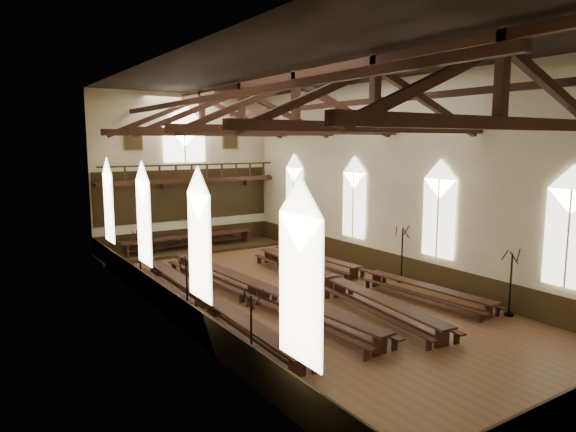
{
  "coord_description": "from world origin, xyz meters",
  "views": [
    {
      "loc": [
        -12.6,
        -18.79,
        6.9
      ],
      "look_at": [
        0.57,
        1.5,
        3.39
      ],
      "focal_mm": 32.0,
      "sensor_mm": 36.0,
      "label": 1
    }
  ],
  "objects_px": {
    "refectory_row_a": "(207,300)",
    "refectory_row_c": "(334,282)",
    "refectory_row_b": "(258,289)",
    "high_table": "(190,237)",
    "candelabrum_left_near": "(251,348)",
    "refectory_row_d": "(365,273)",
    "candelabrum_right_mid": "(402,265)",
    "candelabrum_left_far": "(141,270)",
    "dais": "(190,250)",
    "candelabrum_right_far": "(306,240)",
    "candelabrum_right_near": "(510,296)",
    "candelabrum_left_mid": "(187,303)"
  },
  "relations": [
    {
      "from": "refectory_row_a",
      "to": "refectory_row_c",
      "type": "bearing_deg",
      "value": -6.36
    },
    {
      "from": "refectory_row_b",
      "to": "high_table",
      "type": "relative_size",
      "value": 1.71
    },
    {
      "from": "refectory_row_a",
      "to": "candelabrum_left_near",
      "type": "height_order",
      "value": "candelabrum_left_near"
    },
    {
      "from": "refectory_row_b",
      "to": "high_table",
      "type": "xyz_separation_m",
      "value": [
        1.52,
        11.4,
        0.3
      ]
    },
    {
      "from": "refectory_row_a",
      "to": "refectory_row_d",
      "type": "relative_size",
      "value": 1.02
    },
    {
      "from": "refectory_row_d",
      "to": "candelabrum_right_mid",
      "type": "distance_m",
      "value": 1.87
    },
    {
      "from": "refectory_row_b",
      "to": "candelabrum_left_far",
      "type": "distance_m",
      "value": 6.12
    },
    {
      "from": "dais",
      "to": "candelabrum_right_far",
      "type": "xyz_separation_m",
      "value": [
        6.0,
        -4.36,
        0.68
      ]
    },
    {
      "from": "refectory_row_c",
      "to": "dais",
      "type": "distance_m",
      "value": 12.42
    },
    {
      "from": "candelabrum_left_near",
      "to": "dais",
      "type": "bearing_deg",
      "value": 73.57
    },
    {
      "from": "high_table",
      "to": "candelabrum_left_far",
      "type": "distance_m",
      "value": 8.22
    },
    {
      "from": "candelabrum_left_near",
      "to": "candelabrum_right_far",
      "type": "height_order",
      "value": "candelabrum_right_far"
    },
    {
      "from": "refectory_row_d",
      "to": "candelabrum_left_far",
      "type": "relative_size",
      "value": 5.01
    },
    {
      "from": "dais",
      "to": "candelabrum_right_near",
      "type": "height_order",
      "value": "candelabrum_right_near"
    },
    {
      "from": "refectory_row_b",
      "to": "candelabrum_left_near",
      "type": "bearing_deg",
      "value": -121.22
    },
    {
      "from": "candelabrum_right_near",
      "to": "candelabrum_right_far",
      "type": "xyz_separation_m",
      "value": [
        0.0,
        14.1,
        -0.04
      ]
    },
    {
      "from": "refectory_row_d",
      "to": "high_table",
      "type": "distance_m",
      "value": 12.44
    },
    {
      "from": "candelabrum_right_near",
      "to": "high_table",
      "type": "bearing_deg",
      "value": 108.0
    },
    {
      "from": "high_table",
      "to": "candelabrum_right_near",
      "type": "bearing_deg",
      "value": -72.0
    },
    {
      "from": "refectory_row_c",
      "to": "candelabrum_right_far",
      "type": "bearing_deg",
      "value": 63.13
    },
    {
      "from": "candelabrum_right_mid",
      "to": "candelabrum_right_far",
      "type": "bearing_deg",
      "value": 90.0
    },
    {
      "from": "refectory_row_a",
      "to": "candelabrum_right_mid",
      "type": "distance_m",
      "value": 10.02
    },
    {
      "from": "refectory_row_b",
      "to": "candelabrum_left_near",
      "type": "relative_size",
      "value": 5.9
    },
    {
      "from": "candelabrum_right_near",
      "to": "candelabrum_right_far",
      "type": "height_order",
      "value": "candelabrum_right_near"
    },
    {
      "from": "candelabrum_left_near",
      "to": "candelabrum_right_far",
      "type": "relative_size",
      "value": 1.0
    },
    {
      "from": "candelabrum_right_near",
      "to": "candelabrum_right_far",
      "type": "bearing_deg",
      "value": 90.0
    },
    {
      "from": "candelabrum_left_mid",
      "to": "candelabrum_right_mid",
      "type": "distance_m",
      "value": 11.1
    },
    {
      "from": "candelabrum_left_mid",
      "to": "candelabrum_left_far",
      "type": "xyz_separation_m",
      "value": [
        0.0,
        5.84,
        0.04
      ]
    },
    {
      "from": "refectory_row_b",
      "to": "refectory_row_d",
      "type": "height_order",
      "value": "refectory_row_b"
    },
    {
      "from": "refectory_row_a",
      "to": "refectory_row_b",
      "type": "height_order",
      "value": "refectory_row_b"
    },
    {
      "from": "refectory_row_a",
      "to": "dais",
      "type": "distance_m",
      "value": 12.26
    },
    {
      "from": "refectory_row_b",
      "to": "candelabrum_left_far",
      "type": "relative_size",
      "value": 5.37
    },
    {
      "from": "candelabrum_left_near",
      "to": "candelabrum_left_mid",
      "type": "relative_size",
      "value": 0.95
    },
    {
      "from": "refectory_row_d",
      "to": "candelabrum_left_far",
      "type": "distance_m",
      "value": 10.83
    },
    {
      "from": "refectory_row_c",
      "to": "dais",
      "type": "height_order",
      "value": "refectory_row_c"
    },
    {
      "from": "high_table",
      "to": "candelabrum_right_mid",
      "type": "bearing_deg",
      "value": -64.44
    },
    {
      "from": "high_table",
      "to": "candelabrum_right_far",
      "type": "distance_m",
      "value": 7.41
    },
    {
      "from": "refectory_row_a",
      "to": "candelabrum_right_far",
      "type": "height_order",
      "value": "candelabrum_right_far"
    },
    {
      "from": "dais",
      "to": "high_table",
      "type": "height_order",
      "value": "high_table"
    },
    {
      "from": "candelabrum_right_near",
      "to": "candelabrum_right_mid",
      "type": "relative_size",
      "value": 0.95
    },
    {
      "from": "refectory_row_b",
      "to": "candelabrum_left_mid",
      "type": "distance_m",
      "value": 3.69
    },
    {
      "from": "candelabrum_right_mid",
      "to": "candelabrum_right_far",
      "type": "xyz_separation_m",
      "value": [
        0.0,
        8.18,
        -0.08
      ]
    },
    {
      "from": "refectory_row_a",
      "to": "candelabrum_left_near",
      "type": "xyz_separation_m",
      "value": [
        -1.13,
        -5.72,
        0.24
      ]
    },
    {
      "from": "candelabrum_right_mid",
      "to": "refectory_row_b",
      "type": "bearing_deg",
      "value": 171.41
    },
    {
      "from": "candelabrum_right_mid",
      "to": "refectory_row_c",
      "type": "bearing_deg",
      "value": 175.95
    },
    {
      "from": "candelabrum_left_far",
      "to": "refectory_row_b",
      "type": "bearing_deg",
      "value": -54.18
    },
    {
      "from": "candelabrum_left_mid",
      "to": "candelabrum_right_far",
      "type": "distance_m",
      "value": 13.64
    },
    {
      "from": "refectory_row_d",
      "to": "dais",
      "type": "bearing_deg",
      "value": 110.69
    },
    {
      "from": "high_table",
      "to": "candelabrum_right_mid",
      "type": "distance_m",
      "value": 13.9
    },
    {
      "from": "refectory_row_d",
      "to": "candelabrum_left_near",
      "type": "bearing_deg",
      "value": -149.14
    }
  ]
}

